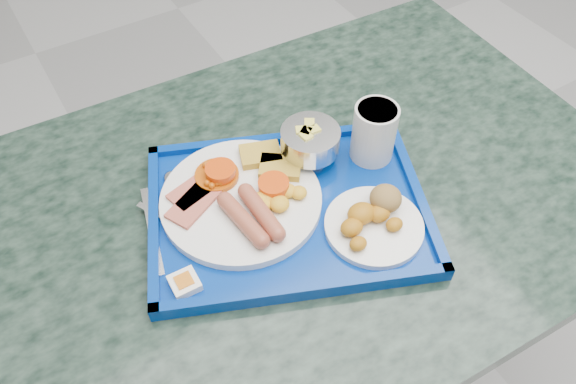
{
  "coord_description": "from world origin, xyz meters",
  "views": [
    {
      "loc": [
        -0.79,
        -0.27,
        1.46
      ],
      "look_at": [
        -0.49,
        0.21,
        0.78
      ],
      "focal_mm": 35.0,
      "sensor_mm": 36.0,
      "label": 1
    }
  ],
  "objects_px": {
    "fruit_bowl": "(310,141)",
    "juice_cup": "(374,131)",
    "bread_plate": "(374,219)",
    "main_plate": "(244,196)",
    "table": "(294,256)",
    "tray": "(288,210)"
  },
  "relations": [
    {
      "from": "fruit_bowl",
      "to": "juice_cup",
      "type": "relative_size",
      "value": 0.97
    },
    {
      "from": "table",
      "to": "fruit_bowl",
      "type": "height_order",
      "value": "fruit_bowl"
    },
    {
      "from": "main_plate",
      "to": "fruit_bowl",
      "type": "bearing_deg",
      "value": 9.68
    },
    {
      "from": "table",
      "to": "juice_cup",
      "type": "xyz_separation_m",
      "value": [
        0.16,
        -0.0,
        0.26
      ]
    },
    {
      "from": "juice_cup",
      "to": "fruit_bowl",
      "type": "bearing_deg",
      "value": 154.99
    },
    {
      "from": "main_plate",
      "to": "fruit_bowl",
      "type": "relative_size",
      "value": 2.61
    },
    {
      "from": "table",
      "to": "fruit_bowl",
      "type": "distance_m",
      "value": 0.26
    },
    {
      "from": "main_plate",
      "to": "juice_cup",
      "type": "bearing_deg",
      "value": -5.14
    },
    {
      "from": "tray",
      "to": "bread_plate",
      "type": "bearing_deg",
      "value": -45.81
    },
    {
      "from": "tray",
      "to": "bread_plate",
      "type": "xyz_separation_m",
      "value": [
        0.1,
        -0.1,
        0.02
      ]
    },
    {
      "from": "bread_plate",
      "to": "main_plate",
      "type": "bearing_deg",
      "value": 135.48
    },
    {
      "from": "fruit_bowl",
      "to": "juice_cup",
      "type": "distance_m",
      "value": 0.11
    },
    {
      "from": "tray",
      "to": "fruit_bowl",
      "type": "bearing_deg",
      "value": 39.56
    },
    {
      "from": "juice_cup",
      "to": "bread_plate",
      "type": "bearing_deg",
      "value": -125.47
    },
    {
      "from": "main_plate",
      "to": "tray",
      "type": "bearing_deg",
      "value": -42.07
    },
    {
      "from": "main_plate",
      "to": "fruit_bowl",
      "type": "height_order",
      "value": "fruit_bowl"
    },
    {
      "from": "fruit_bowl",
      "to": "juice_cup",
      "type": "xyz_separation_m",
      "value": [
        0.1,
        -0.05,
        0.01
      ]
    },
    {
      "from": "bread_plate",
      "to": "fruit_bowl",
      "type": "bearing_deg",
      "value": 92.75
    },
    {
      "from": "table",
      "to": "bread_plate",
      "type": "xyz_separation_m",
      "value": [
        0.07,
        -0.13,
        0.22
      ]
    },
    {
      "from": "tray",
      "to": "fruit_bowl",
      "type": "relative_size",
      "value": 5.32
    },
    {
      "from": "bread_plate",
      "to": "fruit_bowl",
      "type": "xyz_separation_m",
      "value": [
        -0.01,
        0.17,
        0.03
      ]
    },
    {
      "from": "table",
      "to": "bread_plate",
      "type": "height_order",
      "value": "bread_plate"
    }
  ]
}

